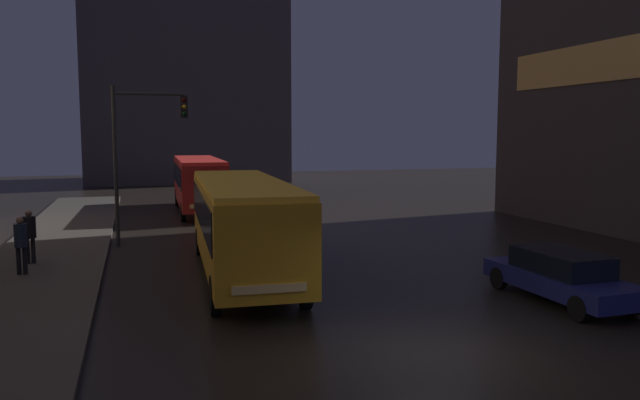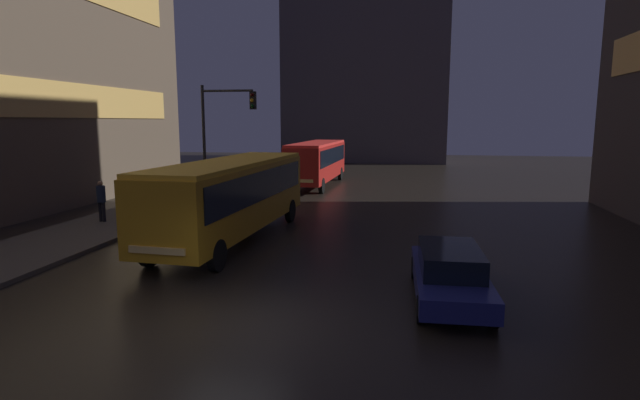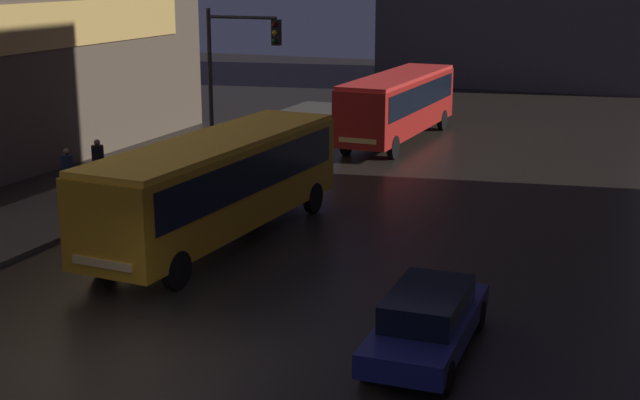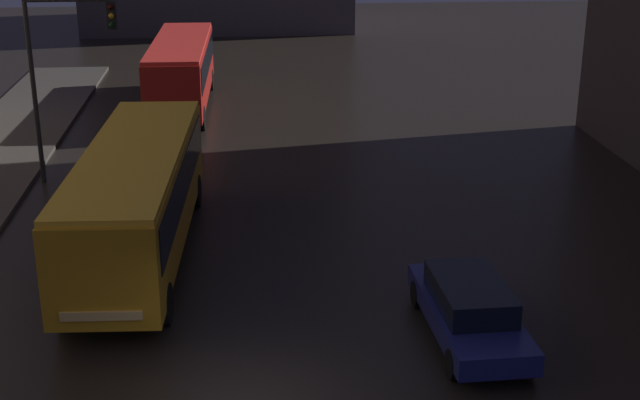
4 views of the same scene
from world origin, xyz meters
TOP-DOWN VIEW (x-y plane):
  - ground_plane at (0.00, 0.00)m, footprint 120.00×120.00m
  - sidewalk_left at (-9.00, 10.00)m, footprint 4.00×48.00m
  - bus_near at (-2.71, 7.96)m, footprint 3.06×10.93m
  - bus_far at (-2.47, 24.71)m, footprint 2.60×10.38m
  - car_taxi at (5.09, 2.64)m, footprint 1.92×4.79m
  - pedestrian_near at (-9.39, 9.61)m, footprint 0.52×0.52m
  - pedestrian_far at (-9.40, 11.33)m, footprint 0.44×0.44m
  - traffic_light_main at (-5.69, 14.69)m, footprint 2.95×0.35m

SIDE VIEW (x-z plane):
  - ground_plane at x=0.00m, z-range 0.00..0.00m
  - sidewalk_left at x=-9.00m, z-range 0.00..0.15m
  - car_taxi at x=5.09m, z-range 0.03..1.41m
  - pedestrian_near at x=-9.39m, z-range 0.33..2.15m
  - pedestrian_far at x=-9.40m, z-range 0.35..2.17m
  - bus_near at x=-2.71m, z-range 0.36..3.44m
  - bus_far at x=-2.47m, z-range 0.36..3.46m
  - traffic_light_main at x=-5.69m, z-range 1.09..7.50m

